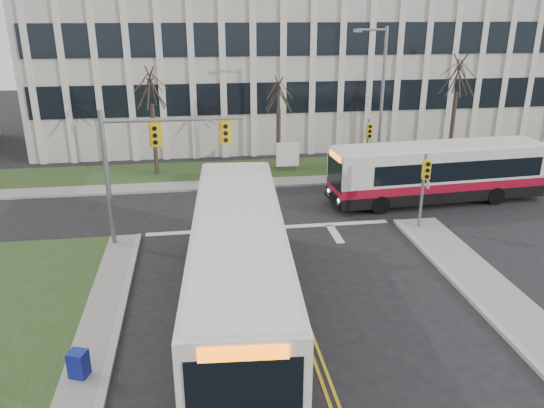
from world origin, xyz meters
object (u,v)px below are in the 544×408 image
Objects in this scene: newspaper_box_blue at (79,366)px; bus_main at (239,269)px; bus_cross at (437,174)px; directory_sign at (288,155)px; streetlight at (380,94)px.

bus_main is at bearing 49.33° from newspaper_box_blue.
bus_cross is at bearing 57.94° from newspaper_box_blue.
bus_main is 5.78m from newspaper_box_blue.
directory_sign reaches higher than newspaper_box_blue.
bus_cross is at bearing -43.15° from directory_sign.
directory_sign is at bearing -137.06° from bus_cross.
bus_main is 14.37× the size of newspaper_box_blue.
streetlight is 6.96m from directory_sign.
directory_sign is at bearing 84.31° from newspaper_box_blue.
bus_cross is 21.25m from newspaper_box_blue.
bus_main is at bearing -122.87° from streetlight.
bus_main reaches higher than newspaper_box_blue.
streetlight is 0.67× the size of bus_main.
streetlight is 9.68× the size of newspaper_box_blue.
newspaper_box_blue is (-16.75, -13.03, -1.11)m from bus_cross.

